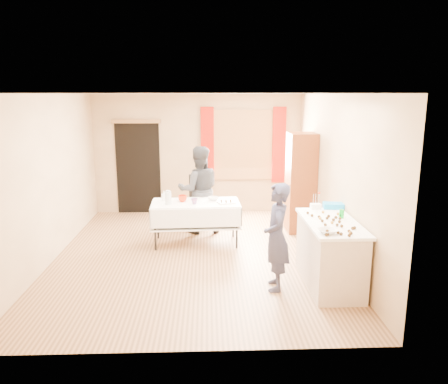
{
  "coord_description": "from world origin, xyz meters",
  "views": [
    {
      "loc": [
        0.22,
        -6.79,
        2.6
      ],
      "look_at": [
        0.48,
        0.0,
        1.06
      ],
      "focal_mm": 35.0,
      "sensor_mm": 36.0,
      "label": 1
    }
  ],
  "objects_px": {
    "cabinet": "(301,183)",
    "girl": "(277,237)",
    "woman": "(199,190)",
    "counter": "(330,253)",
    "party_table": "(196,219)",
    "chair": "(201,210)"
  },
  "relations": [
    {
      "from": "party_table",
      "to": "woman",
      "type": "bearing_deg",
      "value": 83.43
    },
    {
      "from": "cabinet",
      "to": "party_table",
      "type": "relative_size",
      "value": 1.2
    },
    {
      "from": "chair",
      "to": "cabinet",
      "type": "bearing_deg",
      "value": -22.76
    },
    {
      "from": "girl",
      "to": "woman",
      "type": "xyz_separation_m",
      "value": [
        -1.08,
        2.53,
        0.1
      ]
    },
    {
      "from": "counter",
      "to": "party_table",
      "type": "distance_m",
      "value": 2.59
    },
    {
      "from": "counter",
      "to": "party_table",
      "type": "relative_size",
      "value": 0.92
    },
    {
      "from": "cabinet",
      "to": "girl",
      "type": "bearing_deg",
      "value": -108.47
    },
    {
      "from": "woman",
      "to": "cabinet",
      "type": "bearing_deg",
      "value": 173.95
    },
    {
      "from": "counter",
      "to": "girl",
      "type": "height_order",
      "value": "girl"
    },
    {
      "from": "cabinet",
      "to": "counter",
      "type": "distance_m",
      "value": 2.51
    },
    {
      "from": "cabinet",
      "to": "chair",
      "type": "xyz_separation_m",
      "value": [
        -1.91,
        0.45,
        -0.64
      ]
    },
    {
      "from": "cabinet",
      "to": "woman",
      "type": "relative_size",
      "value": 1.14
    },
    {
      "from": "cabinet",
      "to": "chair",
      "type": "distance_m",
      "value": 2.07
    },
    {
      "from": "chair",
      "to": "woman",
      "type": "xyz_separation_m",
      "value": [
        -0.02,
        -0.48,
        0.52
      ]
    },
    {
      "from": "counter",
      "to": "girl",
      "type": "distance_m",
      "value": 0.81
    },
    {
      "from": "cabinet",
      "to": "girl",
      "type": "distance_m",
      "value": 2.71
    },
    {
      "from": "cabinet",
      "to": "woman",
      "type": "xyz_separation_m",
      "value": [
        -1.93,
        -0.03,
        -0.12
      ]
    },
    {
      "from": "woman",
      "to": "party_table",
      "type": "bearing_deg",
      "value": 78.57
    },
    {
      "from": "counter",
      "to": "woman",
      "type": "xyz_separation_m",
      "value": [
        -1.83,
        2.43,
        0.37
      ]
    },
    {
      "from": "counter",
      "to": "chair",
      "type": "distance_m",
      "value": 3.43
    },
    {
      "from": "counter",
      "to": "woman",
      "type": "distance_m",
      "value": 3.06
    },
    {
      "from": "party_table",
      "to": "chair",
      "type": "bearing_deg",
      "value": 84.32
    }
  ]
}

